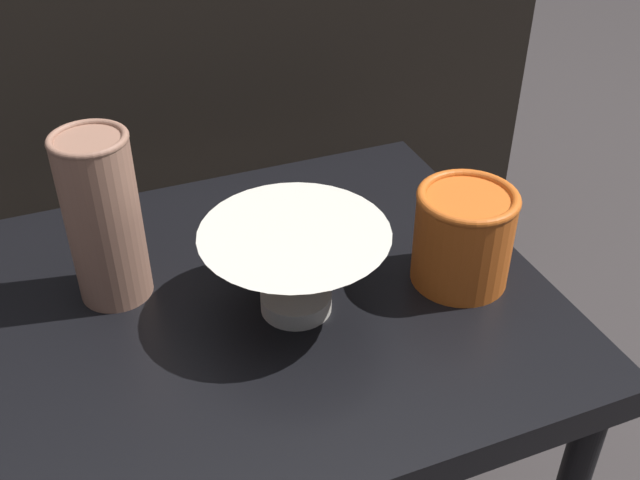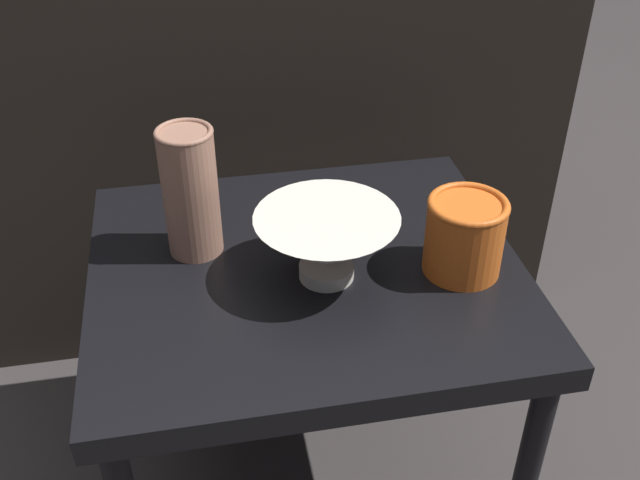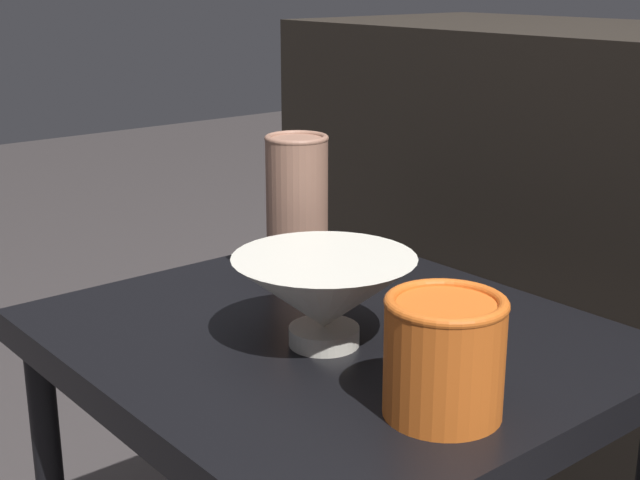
{
  "view_description": "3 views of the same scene",
  "coord_description": "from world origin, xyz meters",
  "views": [
    {
      "loc": [
        -0.19,
        -0.64,
        1.03
      ],
      "look_at": [
        0.06,
        -0.02,
        0.56
      ],
      "focal_mm": 42.0,
      "sensor_mm": 36.0,
      "label": 1
    },
    {
      "loc": [
        -0.15,
        -0.87,
        1.15
      ],
      "look_at": [
        0.01,
        -0.04,
        0.56
      ],
      "focal_mm": 42.0,
      "sensor_mm": 36.0,
      "label": 2
    },
    {
      "loc": [
        0.73,
        -0.62,
        0.89
      ],
      "look_at": [
        -0.01,
        -0.01,
        0.59
      ],
      "focal_mm": 50.0,
      "sensor_mm": 36.0,
      "label": 3
    }
  ],
  "objects": [
    {
      "name": "bowl",
      "position": [
        0.02,
        -0.03,
        0.55
      ],
      "size": [
        0.2,
        0.2,
        0.1
      ],
      "color": "silver",
      "rests_on": "table"
    },
    {
      "name": "vase_textured_left",
      "position": [
        -0.16,
        0.07,
        0.59
      ],
      "size": [
        0.08,
        0.08,
        0.2
      ],
      "color": "#996B56",
      "rests_on": "table"
    },
    {
      "name": "table",
      "position": [
        0.0,
        0.0,
        0.43
      ],
      "size": [
        0.63,
        0.56,
        0.49
      ],
      "color": "black",
      "rests_on": "ground_plane"
    },
    {
      "name": "vase_colorful_right",
      "position": [
        0.22,
        -0.05,
        0.55
      ],
      "size": [
        0.12,
        0.12,
        0.12
      ],
      "color": "orange",
      "rests_on": "table"
    },
    {
      "name": "couch_backdrop",
      "position": [
        0.0,
        0.65,
        0.4
      ],
      "size": [
        1.23,
        0.5,
        0.8
      ],
      "color": "black",
      "rests_on": "ground_plane"
    }
  ]
}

